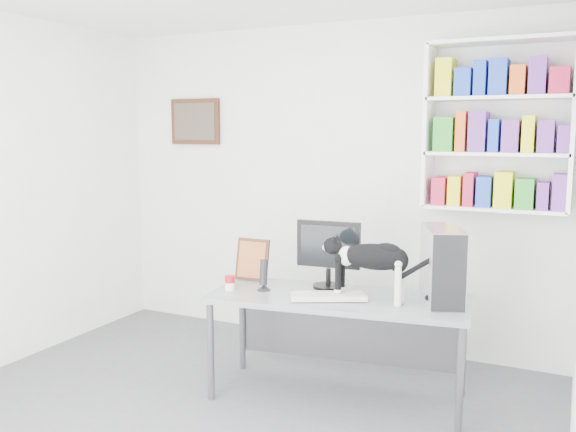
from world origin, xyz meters
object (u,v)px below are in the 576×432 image
(keyboard, at_px, (328,296))
(cat, at_px, (372,271))
(monitor, at_px, (329,254))
(bookshelf, at_px, (497,126))
(desk, at_px, (338,347))
(soup_can, at_px, (230,283))
(speaker, at_px, (264,274))
(leaning_print, at_px, (252,259))
(pc_tower, at_px, (442,265))

(keyboard, height_order, cat, cat)
(monitor, bearing_deg, keyboard, -72.24)
(bookshelf, relative_size, desk, 0.72)
(keyboard, distance_m, soup_can, 0.71)
(monitor, bearing_deg, desk, -55.15)
(monitor, height_order, speaker, monitor)
(soup_can, bearing_deg, monitor, 30.61)
(bookshelf, relative_size, cat, 1.92)
(bookshelf, distance_m, leaning_print, 2.03)
(leaning_print, bearing_deg, bookshelf, 24.68)
(monitor, distance_m, keyboard, 0.37)
(desk, distance_m, soup_can, 0.86)
(pc_tower, bearing_deg, leaning_print, 159.17)
(bookshelf, bearing_deg, leaning_print, -153.54)
(bookshelf, relative_size, speaker, 5.46)
(speaker, height_order, cat, cat)
(desk, height_order, pc_tower, pc_tower)
(soup_can, bearing_deg, cat, 8.91)
(leaning_print, bearing_deg, desk, -13.08)
(pc_tower, bearing_deg, keyboard, 179.63)
(monitor, bearing_deg, speaker, -149.98)
(bookshelf, height_order, monitor, bookshelf)
(cat, bearing_deg, bookshelf, 55.99)
(leaning_print, bearing_deg, speaker, -48.64)
(cat, bearing_deg, pc_tower, 23.27)
(monitor, relative_size, speaker, 2.14)
(speaker, bearing_deg, pc_tower, 5.42)
(speaker, distance_m, soup_can, 0.25)
(keyboard, height_order, speaker, speaker)
(keyboard, xyz_separation_m, speaker, (-0.49, 0.01, 0.09))
(pc_tower, distance_m, cat, 0.45)
(bookshelf, bearing_deg, desk, -132.25)
(monitor, distance_m, soup_can, 0.72)
(bookshelf, relative_size, soup_can, 12.40)
(monitor, distance_m, pc_tower, 0.79)
(pc_tower, relative_size, cat, 0.75)
(monitor, height_order, soup_can, monitor)
(desk, bearing_deg, pc_tower, 6.10)
(leaning_print, distance_m, cat, 0.99)
(leaning_print, bearing_deg, monitor, 0.78)
(bookshelf, distance_m, pc_tower, 1.20)
(leaning_print, distance_m, soup_can, 0.34)
(speaker, relative_size, cat, 0.35)
(monitor, relative_size, leaning_print, 1.53)
(soup_can, bearing_deg, desk, 13.57)
(keyboard, height_order, leaning_print, leaning_print)
(soup_can, xyz_separation_m, cat, (0.98, 0.15, 0.15))
(speaker, relative_size, soup_can, 2.27)
(monitor, relative_size, keyboard, 0.99)
(soup_can, bearing_deg, pc_tower, 13.86)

